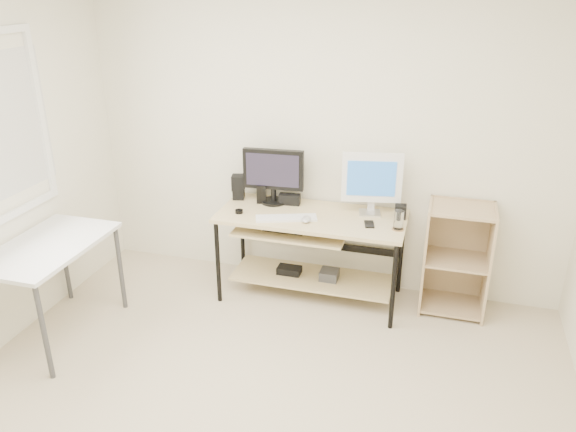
% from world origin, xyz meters
% --- Properties ---
extents(room, '(4.01, 4.01, 2.62)m').
position_xyz_m(room, '(-0.14, 0.04, 1.32)').
color(room, beige).
rests_on(room, ground).
extents(desk, '(1.50, 0.65, 0.75)m').
position_xyz_m(desk, '(-0.03, 1.66, 0.54)').
color(desk, '#D3BF86').
rests_on(desk, ground).
extents(side_table, '(0.60, 1.00, 0.75)m').
position_xyz_m(side_table, '(-1.68, 0.60, 0.67)').
color(side_table, white).
rests_on(side_table, ground).
extents(shelf_unit, '(0.50, 0.40, 0.90)m').
position_xyz_m(shelf_unit, '(1.15, 1.82, 0.45)').
color(shelf_unit, tan).
rests_on(shelf_unit, ground).
extents(black_monitor, '(0.51, 0.21, 0.46)m').
position_xyz_m(black_monitor, '(-0.37, 1.82, 1.02)').
color(black_monitor, black).
rests_on(black_monitor, desk).
extents(white_imac, '(0.47, 0.15, 0.50)m').
position_xyz_m(white_imac, '(0.44, 1.80, 1.04)').
color(white_imac, silver).
rests_on(white_imac, desk).
extents(keyboard, '(0.50, 0.29, 0.02)m').
position_xyz_m(keyboard, '(-0.17, 1.51, 0.76)').
color(keyboard, white).
rests_on(keyboard, desk).
extents(mouse, '(0.09, 0.13, 0.04)m').
position_xyz_m(mouse, '(-0.01, 1.51, 0.77)').
color(mouse, '#B9B9BF').
rests_on(mouse, desk).
extents(center_speaker, '(0.18, 0.09, 0.09)m').
position_xyz_m(center_speaker, '(-0.23, 1.82, 0.79)').
color(center_speaker, black).
rests_on(center_speaker, desk).
extents(speaker_left, '(0.13, 0.13, 0.21)m').
position_xyz_m(speaker_left, '(-0.69, 1.83, 0.86)').
color(speaker_left, black).
rests_on(speaker_left, desk).
extents(speaker_right, '(0.10, 0.10, 0.11)m').
position_xyz_m(speaker_right, '(0.69, 1.79, 0.80)').
color(speaker_right, black).
rests_on(speaker_right, desk).
extents(audio_controller, '(0.09, 0.07, 0.16)m').
position_xyz_m(audio_controller, '(-0.47, 1.79, 0.83)').
color(audio_controller, black).
rests_on(audio_controller, desk).
extents(volume_puck, '(0.08, 0.08, 0.03)m').
position_xyz_m(volume_puck, '(-0.57, 1.53, 0.76)').
color(volume_puck, black).
rests_on(volume_puck, desk).
extents(smartphone, '(0.10, 0.14, 0.01)m').
position_xyz_m(smartphone, '(0.47, 1.59, 0.76)').
color(smartphone, black).
rests_on(smartphone, desk).
extents(coaster, '(0.11, 0.11, 0.01)m').
position_xyz_m(coaster, '(0.69, 1.56, 0.75)').
color(coaster, '#A07748').
rests_on(coaster, desk).
extents(drinking_glass, '(0.09, 0.09, 0.14)m').
position_xyz_m(drinking_glass, '(0.69, 1.56, 0.83)').
color(drinking_glass, white).
rests_on(drinking_glass, coaster).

